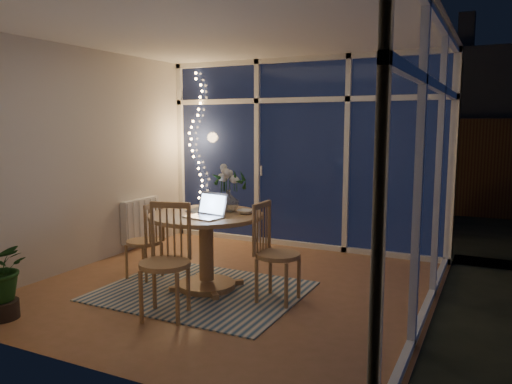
# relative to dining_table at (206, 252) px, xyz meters

# --- Properties ---
(floor) EXTENTS (4.00, 4.00, 0.00)m
(floor) POSITION_rel_dining_table_xyz_m (0.21, 0.17, -0.40)
(floor) COLOR #8A5F3C
(floor) RESTS_ON ground
(ceiling) EXTENTS (4.00, 4.00, 0.00)m
(ceiling) POSITION_rel_dining_table_xyz_m (0.21, 0.17, 2.20)
(ceiling) COLOR silver
(ceiling) RESTS_ON wall_back
(wall_back) EXTENTS (4.00, 0.04, 2.60)m
(wall_back) POSITION_rel_dining_table_xyz_m (0.21, 2.17, 0.90)
(wall_back) COLOR beige
(wall_back) RESTS_ON floor
(wall_front) EXTENTS (4.00, 0.04, 2.60)m
(wall_front) POSITION_rel_dining_table_xyz_m (0.21, -1.83, 0.90)
(wall_front) COLOR beige
(wall_front) RESTS_ON floor
(wall_left) EXTENTS (0.04, 4.00, 2.60)m
(wall_left) POSITION_rel_dining_table_xyz_m (-1.79, 0.17, 0.90)
(wall_left) COLOR beige
(wall_left) RESTS_ON floor
(wall_right) EXTENTS (0.04, 4.00, 2.60)m
(wall_right) POSITION_rel_dining_table_xyz_m (2.21, 0.17, 0.90)
(wall_right) COLOR beige
(wall_right) RESTS_ON floor
(window_wall_back) EXTENTS (4.00, 0.10, 2.60)m
(window_wall_back) POSITION_rel_dining_table_xyz_m (0.21, 2.13, 0.90)
(window_wall_back) COLOR white
(window_wall_back) RESTS_ON floor
(window_wall_right) EXTENTS (0.10, 4.00, 2.60)m
(window_wall_right) POSITION_rel_dining_table_xyz_m (2.17, 0.17, 0.90)
(window_wall_right) COLOR white
(window_wall_right) RESTS_ON floor
(radiator) EXTENTS (0.10, 0.70, 0.58)m
(radiator) POSITION_rel_dining_table_xyz_m (-1.73, 1.07, 0.00)
(radiator) COLOR silver
(radiator) RESTS_ON wall_left
(fairy_lights) EXTENTS (0.24, 0.10, 1.85)m
(fairy_lights) POSITION_rel_dining_table_xyz_m (-1.44, 2.05, 1.13)
(fairy_lights) COLOR #FFB866
(fairy_lights) RESTS_ON window_wall_back
(garden_patio) EXTENTS (12.00, 6.00, 0.10)m
(garden_patio) POSITION_rel_dining_table_xyz_m (0.71, 5.17, -0.46)
(garden_patio) COLOR black
(garden_patio) RESTS_ON ground
(garden_fence) EXTENTS (11.00, 0.08, 1.80)m
(garden_fence) POSITION_rel_dining_table_xyz_m (0.21, 5.67, 0.50)
(garden_fence) COLOR #341C13
(garden_fence) RESTS_ON ground
(neighbour_roof) EXTENTS (7.00, 3.00, 2.20)m
(neighbour_roof) POSITION_rel_dining_table_xyz_m (0.51, 8.67, 1.80)
(neighbour_roof) COLOR #373B42
(neighbour_roof) RESTS_ON ground
(garden_shrubs) EXTENTS (0.90, 0.90, 0.90)m
(garden_shrubs) POSITION_rel_dining_table_xyz_m (-0.59, 3.57, 0.05)
(garden_shrubs) COLOR black
(garden_shrubs) RESTS_ON ground
(rug) EXTENTS (2.01, 1.61, 0.01)m
(rug) POSITION_rel_dining_table_xyz_m (-0.00, -0.10, -0.39)
(rug) COLOR beige
(rug) RESTS_ON floor
(dining_table) EXTENTS (1.17, 1.17, 0.80)m
(dining_table) POSITION_rel_dining_table_xyz_m (0.00, 0.00, 0.00)
(dining_table) COLOR #9D8047
(dining_table) RESTS_ON floor
(chair_left) EXTENTS (0.42, 0.42, 0.87)m
(chair_left) POSITION_rel_dining_table_xyz_m (-0.82, 0.01, 0.04)
(chair_left) COLOR #9D8047
(chair_left) RESTS_ON floor
(chair_right) EXTENTS (0.46, 0.46, 0.98)m
(chair_right) POSITION_rel_dining_table_xyz_m (0.82, -0.01, 0.09)
(chair_right) COLOR #9D8047
(chair_right) RESTS_ON floor
(chair_front) EXTENTS (0.60, 0.60, 1.03)m
(chair_front) POSITION_rel_dining_table_xyz_m (0.08, -0.82, 0.11)
(chair_front) COLOR #9D8047
(chair_front) RESTS_ON floor
(laptop) EXTENTS (0.41, 0.37, 0.26)m
(laptop) POSITION_rel_dining_table_xyz_m (0.11, -0.21, 0.53)
(laptop) COLOR #B4B3B8
(laptop) RESTS_ON dining_table
(flower_vase) EXTENTS (0.20, 0.20, 0.21)m
(flower_vase) POSITION_rel_dining_table_xyz_m (0.15, 0.21, 0.50)
(flower_vase) COLOR silver
(flower_vase) RESTS_ON dining_table
(bowl) EXTENTS (0.15, 0.15, 0.04)m
(bowl) POSITION_rel_dining_table_xyz_m (0.37, 0.18, 0.42)
(bowl) COLOR white
(bowl) RESTS_ON dining_table
(newspapers) EXTENTS (0.35, 0.28, 0.01)m
(newspapers) POSITION_rel_dining_table_xyz_m (-0.08, 0.10, 0.40)
(newspapers) COLOR silver
(newspapers) RESTS_ON dining_table
(phone) EXTENTS (0.11, 0.07, 0.01)m
(phone) POSITION_rel_dining_table_xyz_m (0.09, -0.11, 0.40)
(phone) COLOR black
(phone) RESTS_ON dining_table
(potted_plant) EXTENTS (0.61, 0.55, 0.76)m
(potted_plant) POSITION_rel_dining_table_xyz_m (-1.20, -1.48, -0.02)
(potted_plant) COLOR #174017
(potted_plant) RESTS_ON floor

